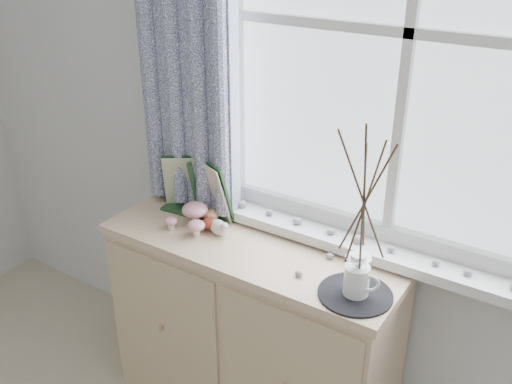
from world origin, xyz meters
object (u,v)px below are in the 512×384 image
toadstool_cluster (192,215)px  twig_pitcher (364,196)px  sideboard (252,331)px  botanical_book (192,189)px

toadstool_cluster → twig_pitcher: (0.73, -0.06, 0.31)m
toadstool_cluster → twig_pitcher: bearing=-4.9°
sideboard → twig_pitcher: bearing=-10.9°
sideboard → toadstool_cluster: bearing=-174.1°
botanical_book → twig_pitcher: size_ratio=0.59×
botanical_book → toadstool_cluster: botanical_book is taller
sideboard → twig_pitcher: size_ratio=1.88×
toadstool_cluster → twig_pitcher: size_ratio=0.29×
sideboard → toadstool_cluster: 0.55m
toadstool_cluster → twig_pitcher: 0.80m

